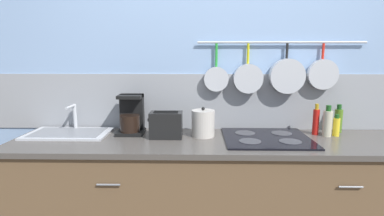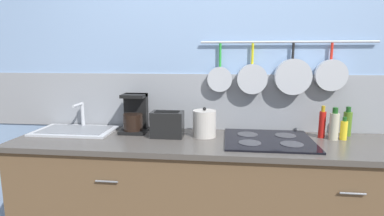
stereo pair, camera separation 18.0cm
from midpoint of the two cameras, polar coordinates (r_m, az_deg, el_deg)
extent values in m
cube|color=#84A3CC|center=(2.30, 3.48, 5.74)|extent=(7.20, 0.06, 2.60)
cube|color=gray|center=(2.32, 3.43, 1.28)|extent=(7.20, 0.07, 0.42)
cylinder|color=#B7BABF|center=(2.30, 14.52, 12.03)|extent=(1.23, 0.02, 0.02)
cylinder|color=green|center=(2.24, 2.35, 10.02)|extent=(0.02, 0.02, 0.17)
cylinder|color=#B7BABF|center=(2.23, 2.33, 5.51)|extent=(0.18, 0.04, 0.18)
cylinder|color=gold|center=(2.26, 8.38, 10.20)|extent=(0.02, 0.02, 0.15)
cylinder|color=#B7BABF|center=(2.23, 8.36, 5.55)|extent=(0.21, 0.06, 0.21)
cylinder|color=black|center=(2.31, 15.52, 10.43)|extent=(0.02, 0.02, 0.11)
cylinder|color=#B7BABF|center=(2.28, 15.51, 5.87)|extent=(0.25, 0.07, 0.25)
cylinder|color=red|center=(2.38, 21.74, 10.00)|extent=(0.02, 0.02, 0.11)
cylinder|color=#B7BABF|center=(2.37, 21.67, 5.96)|extent=(0.22, 0.05, 0.22)
cube|color=brown|center=(2.20, 3.59, -17.99)|extent=(2.84, 0.58, 0.87)
cylinder|color=slate|center=(1.91, -18.34, -13.76)|extent=(0.14, 0.01, 0.01)
cylinder|color=slate|center=(1.98, 25.70, -13.46)|extent=(0.14, 0.01, 0.01)
cube|color=#4C4742|center=(2.03, 3.73, -6.60)|extent=(2.88, 0.62, 0.03)
cube|color=#B7BABF|center=(2.37, -24.49, -4.47)|extent=(0.57, 0.34, 0.01)
cube|color=slate|center=(2.37, -24.50, -4.24)|extent=(0.49, 0.27, 0.00)
cylinder|color=#B7BABF|center=(2.46, -23.37, -1.63)|extent=(0.03, 0.03, 0.20)
cylinder|color=#B7BABF|center=(2.39, -24.19, 0.18)|extent=(0.02, 0.14, 0.02)
cube|color=black|center=(2.24, -13.84, -4.51)|extent=(0.19, 0.19, 0.02)
cube|color=black|center=(2.27, -13.57, -0.96)|extent=(0.17, 0.07, 0.28)
cylinder|color=black|center=(2.20, -14.07, -2.87)|extent=(0.14, 0.14, 0.12)
cube|color=black|center=(2.21, -13.99, 2.13)|extent=(0.17, 0.14, 0.02)
cube|color=black|center=(2.08, -7.43, -3.24)|extent=(0.22, 0.13, 0.18)
cube|color=black|center=(2.03, -7.58, -0.88)|extent=(0.17, 0.02, 0.00)
cube|color=black|center=(2.08, -7.39, -0.63)|extent=(0.17, 0.02, 0.00)
cube|color=black|center=(2.09, -10.67, -2.24)|extent=(0.02, 0.02, 0.02)
cylinder|color=beige|center=(2.10, -0.33, -2.95)|extent=(0.16, 0.16, 0.19)
sphere|color=black|center=(2.07, -0.33, -0.13)|extent=(0.02, 0.02, 0.02)
cube|color=black|center=(2.09, 11.64, -5.65)|extent=(0.58, 0.52, 0.01)
cylinder|color=#38383D|center=(1.97, 8.45, -6.30)|extent=(0.14, 0.14, 0.00)
cylinder|color=#38383D|center=(2.02, 15.83, -6.17)|extent=(0.14, 0.14, 0.00)
cylinder|color=#38383D|center=(2.17, 7.77, -4.76)|extent=(0.14, 0.14, 0.00)
cylinder|color=#38383D|center=(2.21, 14.49, -4.69)|extent=(0.14, 0.14, 0.00)
cylinder|color=red|center=(2.28, 20.47, -2.56)|extent=(0.04, 0.04, 0.18)
cylinder|color=#B28C19|center=(2.26, 20.64, 0.21)|extent=(0.02, 0.02, 0.04)
cylinder|color=#BFB799|center=(2.27, 22.35, -2.79)|extent=(0.06, 0.06, 0.18)
cylinder|color=#194C19|center=(2.25, 22.54, -0.05)|extent=(0.03, 0.03, 0.04)
cylinder|color=yellow|center=(2.30, 23.80, -3.38)|extent=(0.05, 0.05, 0.13)
cylinder|color=#194C19|center=(2.29, 23.93, -1.48)|extent=(0.03, 0.03, 0.03)
cylinder|color=#4C721E|center=(2.42, 24.21, -2.25)|extent=(0.06, 0.06, 0.17)
cylinder|color=#194C19|center=(2.41, 24.39, 0.16)|extent=(0.03, 0.03, 0.04)
camera|label=1|loc=(0.09, -92.60, -0.46)|focal=28.00mm
camera|label=2|loc=(0.09, 87.40, 0.46)|focal=28.00mm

